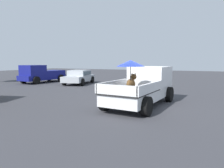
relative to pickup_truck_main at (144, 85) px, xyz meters
The scene contains 4 objects.
ground_plane 1.07m from the pickup_truck_main, behind, with size 80.00×80.00×0.00m, color #38383D.
pickup_truck_main is the anchor object (origin of this frame).
pickup_truck_far 13.89m from the pickup_truck_main, 64.82° to the left, with size 4.96×2.56×1.80m.
parked_sedan_near 10.59m from the pickup_truck_main, 52.05° to the left, with size 4.57×2.61×1.33m.
Camera 1 is at (-9.77, -3.02, 2.20)m, focal length 33.26 mm.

